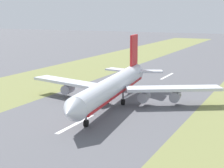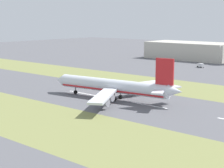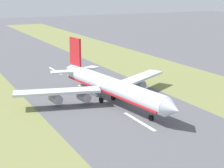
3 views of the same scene
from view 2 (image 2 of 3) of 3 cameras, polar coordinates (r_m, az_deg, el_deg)
name	(u,v)px [view 2 (image 2 of 3)]	position (r m, az deg, el deg)	size (l,w,h in m)	color
ground_plane	(120,100)	(168.76, 1.30, -2.47)	(800.00, 800.00, 0.00)	#56565B
grass_median_west	(42,121)	(137.93, -10.69, -5.49)	(40.00, 600.00, 0.01)	olive
grass_median_east	(173,86)	(204.89, 9.31, -0.37)	(40.00, 600.00, 0.01)	olive
centreline_dash_mid	(149,105)	(159.52, 5.68, -3.25)	(1.20, 18.00, 0.01)	silver
centreline_dash_far	(82,93)	(184.76, -4.54, -1.40)	(1.20, 18.00, 0.01)	silver
airplane_main_jet	(116,87)	(168.58, 0.54, -0.39)	(63.61, 67.15, 20.20)	silver
terminal_building	(189,51)	(344.94, 11.69, 5.00)	(36.00, 74.46, 15.06)	#BCB7A8
service_truck	(201,65)	(287.67, 13.35, 2.79)	(4.66, 6.35, 3.10)	white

